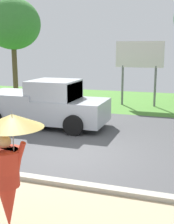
{
  "coord_description": "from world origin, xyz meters",
  "views": [
    {
      "loc": [
        3.19,
        -7.98,
        3.09
      ],
      "look_at": [
        0.19,
        1.0,
        1.1
      ],
      "focal_mm": 48.18,
      "sensor_mm": 36.0,
      "label": 1
    }
  ],
  "objects": [
    {
      "name": "pickup_truck",
      "position": [
        -2.29,
        2.9,
        0.87
      ],
      "size": [
        5.2,
        2.28,
        1.88
      ],
      "rotation": [
        0.0,
        0.0,
        0.01
      ],
      "color": "#ADB2BA",
      "rests_on": "ground_plane"
    },
    {
      "name": "monk_pedestrian",
      "position": [
        0.43,
        -3.9,
        1.11
      ],
      "size": [
        1.09,
        1.03,
        2.13
      ],
      "rotation": [
        0.0,
        0.0,
        -0.13
      ],
      "color": "#B22D1E",
      "rests_on": "ground_plane"
    },
    {
      "name": "ground_plane",
      "position": [
        0.0,
        2.95,
        -0.05
      ],
      "size": [
        40.0,
        22.0,
        0.2
      ],
      "color": "#4C4C4F"
    },
    {
      "name": "tree_right_far",
      "position": [
        -8.64,
        11.04,
        4.78
      ],
      "size": [
        3.9,
        3.9,
        6.58
      ],
      "color": "brown",
      "rests_on": "ground_plane"
    },
    {
      "name": "roadside_billboard",
      "position": [
        0.66,
        8.59,
        2.55
      ],
      "size": [
        2.6,
        0.12,
        3.5
      ],
      "color": "slate",
      "rests_on": "ground_plane"
    }
  ]
}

